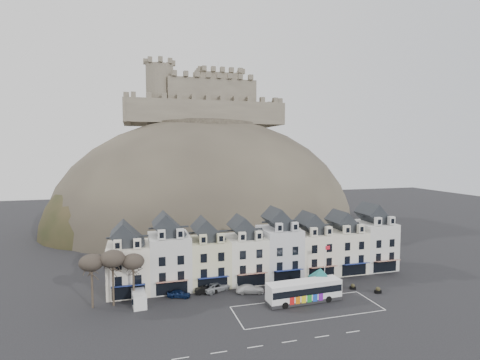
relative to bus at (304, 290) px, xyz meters
name	(u,v)px	position (x,y,z in m)	size (l,w,h in m)	color
ground	(299,314)	(-2.57, -3.57, -1.88)	(300.00, 300.00, 0.00)	black
coach_bay_markings	(307,309)	(-0.57, -2.32, -1.88)	(22.00, 7.50, 0.01)	silver
townhouse_terrace	(263,250)	(-2.42, 12.40, 3.42)	(54.40, 9.35, 11.80)	white
castle_hill	(211,223)	(-1.32, 65.39, -1.77)	(100.00, 76.00, 68.00)	#352F29
castle	(204,101)	(-2.06, 72.37, 38.32)	(50.20, 22.20, 22.00)	#62594B
tree_left_far	(91,263)	(-31.57, 6.93, 5.02)	(3.61, 3.61, 8.24)	#342821
tree_left_mid	(112,259)	(-28.57, 6.93, 5.36)	(3.78, 3.78, 8.64)	#342821
tree_left_near	(133,262)	(-25.57, 6.93, 4.68)	(3.43, 3.43, 7.84)	#342821
bus	(304,290)	(0.00, 0.00, 0.00)	(12.15, 3.32, 3.40)	#262628
bus_shelter	(320,274)	(3.89, 2.00, 1.58)	(6.76, 6.76, 4.46)	black
red_buoy	(334,284)	(7.43, 3.76, -0.98)	(1.42, 1.42, 1.75)	black
flagpole	(325,263)	(6.37, 4.92, 2.38)	(1.07, 0.24, 7.47)	silver
white_van	(139,299)	(-24.83, 5.93, -0.86)	(2.28, 4.59, 2.03)	white
planter_west	(378,290)	(13.47, -0.07, -1.36)	(1.09, 0.75, 1.07)	black
planter_east	(353,287)	(10.43, 2.62, -1.41)	(1.07, 0.76, 0.97)	black
car_navy	(179,294)	(-18.57, 7.32, -1.25)	(1.49, 3.71, 1.26)	#0D1C42
car_black	(206,290)	(-14.04, 7.69, -1.26)	(1.30, 3.73, 1.23)	black
car_silver	(216,287)	(-12.17, 8.43, -1.16)	(2.38, 5.07, 1.43)	#ACB0B3
car_white	(250,289)	(-6.97, 5.93, -1.20)	(1.91, 4.69, 1.36)	white
car_maroon	(279,285)	(-1.77, 5.93, -1.12)	(1.78, 4.43, 1.51)	#5E0508
car_charcoal	(323,278)	(7.43, 7.63, -1.25)	(1.32, 3.79, 1.25)	black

